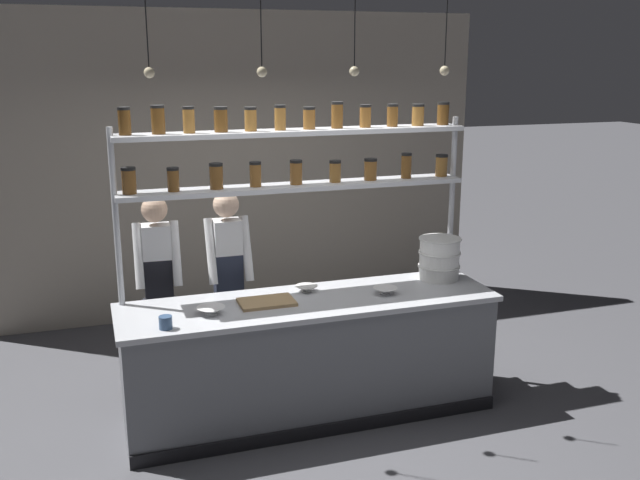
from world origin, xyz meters
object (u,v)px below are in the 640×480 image
container_stack (439,258)px  prep_bowl_center_front (211,311)px  spice_shelf_unit (295,164)px  chef_center (229,276)px  prep_bowl_near_left (306,289)px  chef_left (159,281)px  serving_cup_front (166,323)px  prep_bowl_center_back (385,291)px  cutting_board (267,302)px

container_stack → prep_bowl_center_front: container_stack is taller
spice_shelf_unit → chef_center: 1.12m
container_stack → prep_bowl_near_left: 1.12m
chef_left → serving_cup_front: size_ratio=18.26×
chef_left → prep_bowl_near_left: size_ratio=9.29×
chef_left → prep_bowl_near_left: chef_left is taller
prep_bowl_center_back → prep_bowl_near_left: bearing=156.5°
chef_center → serving_cup_front: 1.15m
spice_shelf_unit → chef_center: size_ratio=1.65×
chef_center → prep_bowl_center_front: (-0.28, -0.80, 0.01)m
container_stack → serving_cup_front: size_ratio=3.84×
chef_left → prep_bowl_center_front: 0.93m
chef_center → prep_bowl_near_left: 0.73m
chef_left → prep_bowl_center_back: (1.59, -0.87, 0.03)m
spice_shelf_unit → prep_bowl_center_back: (0.59, -0.38, -0.94)m
chef_left → spice_shelf_unit: bearing=-22.9°
spice_shelf_unit → chef_left: (-1.00, 0.48, -0.97)m
spice_shelf_unit → prep_bowl_center_back: size_ratio=14.54×
prep_bowl_center_front → cutting_board: bearing=12.7°
prep_bowl_near_left → prep_bowl_center_back: prep_bowl_center_back is taller
spice_shelf_unit → cutting_board: 1.05m
prep_bowl_center_back → spice_shelf_unit: bearing=147.0°
prep_bowl_center_front → serving_cup_front: serving_cup_front is taller
chef_center → serving_cup_front: size_ratio=18.53×
chef_left → prep_bowl_near_left: 1.22m
spice_shelf_unit → chef_left: bearing=154.2°
container_stack → serving_cup_front: bearing=-169.2°
chef_center → prep_bowl_near_left: size_ratio=9.43×
spice_shelf_unit → cutting_board: (-0.31, -0.31, -0.95)m
spice_shelf_unit → chef_left: spice_shelf_unit is taller
spice_shelf_unit → chef_left: 1.47m
chef_left → prep_bowl_center_front: (0.27, -0.89, 0.03)m
chef_center → prep_bowl_center_back: size_ratio=8.82×
prep_bowl_center_back → cutting_board: bearing=175.5°
spice_shelf_unit → prep_bowl_near_left: (0.04, -0.14, -0.94)m
spice_shelf_unit → chef_center: spice_shelf_unit is taller
container_stack → prep_bowl_center_back: size_ratio=1.83×
chef_center → prep_bowl_center_front: size_ratio=8.17×
container_stack → prep_bowl_near_left: (-1.11, 0.02, -0.15)m
chef_left → prep_bowl_center_front: chef_left is taller
container_stack → serving_cup_front: container_stack is taller
cutting_board → prep_bowl_center_back: 0.91m
prep_bowl_center_back → serving_cup_front: bearing=-173.1°
prep_bowl_near_left → container_stack: bearing=-0.9°
spice_shelf_unit → prep_bowl_center_front: bearing=-151.0°
spice_shelf_unit → prep_bowl_center_front: 1.26m
spice_shelf_unit → cutting_board: size_ratio=6.71×
prep_bowl_center_front → container_stack: bearing=7.4°
serving_cup_front → chef_center: bearing=57.9°
prep_bowl_center_back → serving_cup_front: size_ratio=2.10×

